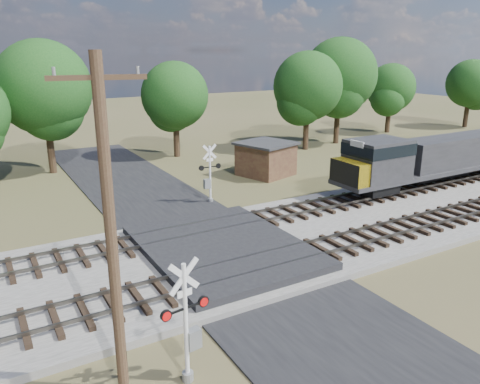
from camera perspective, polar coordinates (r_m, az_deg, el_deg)
ground at (r=22.24m, az=-1.50°, el=-8.20°), size 160.00×160.00×0.00m
ballast_bed at (r=28.31m, az=16.07°, el=-2.93°), size 140.00×10.00×0.30m
road at (r=22.22m, az=-1.50°, el=-8.11°), size 7.00×60.00×0.08m
crossing_panel at (r=22.51m, az=-2.12°, el=-7.01°), size 7.00×9.00×0.62m
track_near at (r=22.13m, az=8.20°, el=-7.34°), size 140.00×2.60×0.33m
track_far at (r=25.92m, az=1.38°, el=-3.47°), size 140.00×2.60×0.33m
crossing_signal_near at (r=14.18m, az=-6.30°, el=-16.56°), size 1.58×0.38×3.93m
crossing_signal_far at (r=29.79m, az=-3.79°, el=1.60°), size 1.54×0.33×3.83m
utility_pole at (r=12.58m, az=-15.52°, el=-4.33°), size 2.29×0.53×9.45m
equipment_shed at (r=36.69m, az=3.18°, el=4.10°), size 4.78×4.78×2.61m
treeline at (r=41.00m, az=-7.68°, el=12.09°), size 82.63×10.43×10.78m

